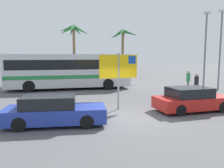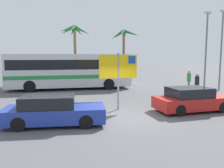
% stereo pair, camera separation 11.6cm
% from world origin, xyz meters
% --- Properties ---
extents(ground, '(120.00, 120.00, 0.00)m').
position_xyz_m(ground, '(0.00, 0.00, 0.00)').
color(ground, '#565659').
extents(bus_front_coach, '(10.89, 2.67, 3.17)m').
position_xyz_m(bus_front_coach, '(-2.27, 10.54, 1.78)').
color(bus_front_coach, silver).
rests_on(bus_front_coach, ground).
extents(bus_rear_coach, '(10.89, 2.67, 3.17)m').
position_xyz_m(bus_rear_coach, '(-1.04, 13.94, 1.78)').
color(bus_rear_coach, white).
rests_on(bus_rear_coach, ground).
extents(ferry_sign, '(2.20, 0.20, 3.20)m').
position_xyz_m(ferry_sign, '(0.12, 1.74, 2.33)').
color(ferry_sign, gray).
rests_on(ferry_sign, ground).
extents(car_red, '(4.29, 2.02, 1.32)m').
position_xyz_m(car_red, '(3.96, 0.50, 0.64)').
color(car_red, red).
rests_on(car_red, ground).
extents(car_blue, '(4.52, 2.07, 1.32)m').
position_xyz_m(car_blue, '(-3.44, -0.45, 0.64)').
color(car_blue, '#23389E').
rests_on(car_blue, ground).
extents(pedestrian_crossing_lot, '(0.32, 0.32, 1.83)m').
position_xyz_m(pedestrian_crossing_lot, '(7.39, 6.54, 1.09)').
color(pedestrian_crossing_lot, '#4C4C51').
rests_on(pedestrian_crossing_lot, ground).
extents(pedestrian_near_sign, '(0.32, 0.32, 1.76)m').
position_xyz_m(pedestrian_near_sign, '(6.76, 4.38, 1.04)').
color(pedestrian_near_sign, '#706656').
rests_on(pedestrian_near_sign, ground).
extents(lamp_post_left_side, '(0.56, 0.20, 6.61)m').
position_xyz_m(lamp_post_left_side, '(8.79, 6.42, 3.63)').
color(lamp_post_left_side, slate).
rests_on(lamp_post_left_side, ground).
extents(lamp_post_right_side, '(0.56, 0.20, 6.89)m').
position_xyz_m(lamp_post_right_side, '(10.55, 6.83, 3.77)').
color(lamp_post_right_side, slate).
rests_on(lamp_post_right_side, ground).
extents(palm_tree_seaside, '(3.72, 3.75, 6.62)m').
position_xyz_m(palm_tree_seaside, '(-1.37, 17.06, 5.45)').
color(palm_tree_seaside, brown).
rests_on(palm_tree_seaside, ground).
extents(palm_tree_inland, '(3.88, 3.84, 6.39)m').
position_xyz_m(palm_tree_inland, '(4.94, 18.06, 5.25)').
color(palm_tree_inland, brown).
rests_on(palm_tree_inland, ground).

